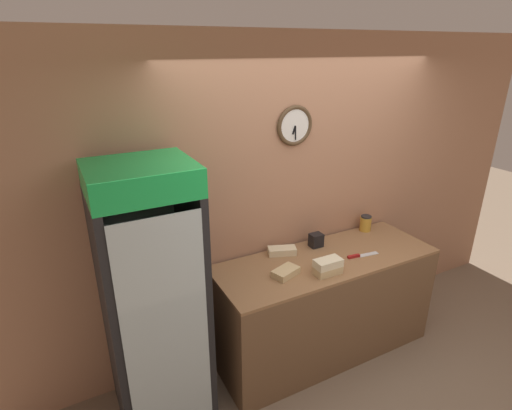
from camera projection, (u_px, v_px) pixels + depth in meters
name	position (u px, v px, depth m)	size (l,w,h in m)	color
wall_back	(302.00, 196.00, 3.50)	(5.20, 0.09, 2.70)	#AD7A5B
prep_counter	(323.00, 305.00, 3.50)	(1.92, 0.69, 0.93)	brown
beverage_cooler	(150.00, 288.00, 2.72)	(0.63, 0.65, 1.94)	black
sandwich_stack_bottom	(328.00, 270.00, 3.09)	(0.22, 0.12, 0.06)	tan
sandwich_stack_middle	(328.00, 263.00, 3.07)	(0.22, 0.12, 0.06)	beige
sandwich_flat_left	(286.00, 272.00, 3.07)	(0.24, 0.19, 0.06)	tan
sandwich_flat_right	(282.00, 251.00, 3.39)	(0.26, 0.19, 0.06)	beige
chefs_knife	(359.00, 256.00, 3.35)	(0.29, 0.07, 0.02)	silver
condiment_jar	(366.00, 223.00, 3.80)	(0.11, 0.11, 0.15)	gold
napkin_dispenser	(316.00, 240.00, 3.51)	(0.11, 0.09, 0.12)	black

